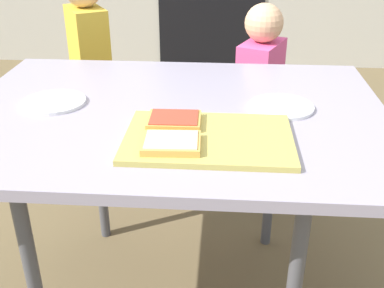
% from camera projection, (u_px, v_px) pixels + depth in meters
% --- Properties ---
extents(dining_table, '(1.26, 0.92, 0.75)m').
position_uv_depth(dining_table, '(173.00, 127.00, 1.41)').
color(dining_table, '#9991A2').
rests_on(dining_table, ground).
extents(cutting_board, '(0.43, 0.30, 0.01)m').
position_uv_depth(cutting_board, '(208.00, 138.00, 1.19)').
color(cutting_board, tan).
rests_on(cutting_board, dining_table).
extents(pizza_slice_near_left, '(0.15, 0.12, 0.02)m').
position_uv_depth(pizza_slice_near_left, '(171.00, 143.00, 1.13)').
color(pizza_slice_near_left, gold).
rests_on(pizza_slice_near_left, cutting_board).
extents(pizza_slice_far_left, '(0.14, 0.12, 0.02)m').
position_uv_depth(pizza_slice_far_left, '(174.00, 120.00, 1.25)').
color(pizza_slice_far_left, gold).
rests_on(pizza_slice_far_left, cutting_board).
extents(plate_white_right, '(0.19, 0.19, 0.01)m').
position_uv_depth(plate_white_right, '(281.00, 107.00, 1.38)').
color(plate_white_right, white).
rests_on(plate_white_right, dining_table).
extents(plate_white_left, '(0.19, 0.19, 0.01)m').
position_uv_depth(plate_white_left, '(54.00, 102.00, 1.42)').
color(plate_white_left, white).
rests_on(plate_white_left, dining_table).
extents(child_left, '(0.24, 0.28, 1.05)m').
position_uv_depth(child_left, '(91.00, 69.00, 2.20)').
color(child_left, '#464E60').
rests_on(child_left, ground).
extents(child_right, '(0.22, 0.28, 0.93)m').
position_uv_depth(child_right, '(259.00, 97.00, 2.08)').
color(child_right, '#4C5063').
rests_on(child_right, ground).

